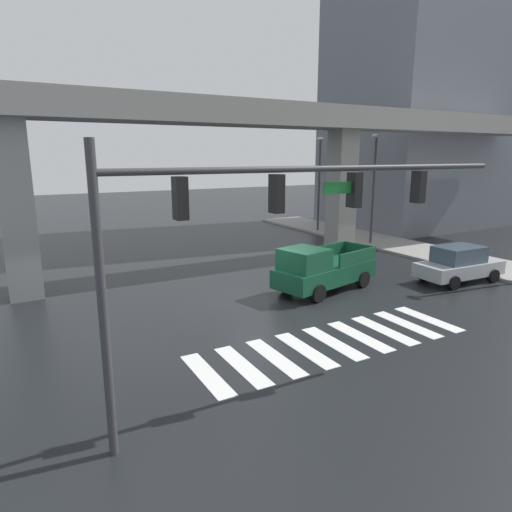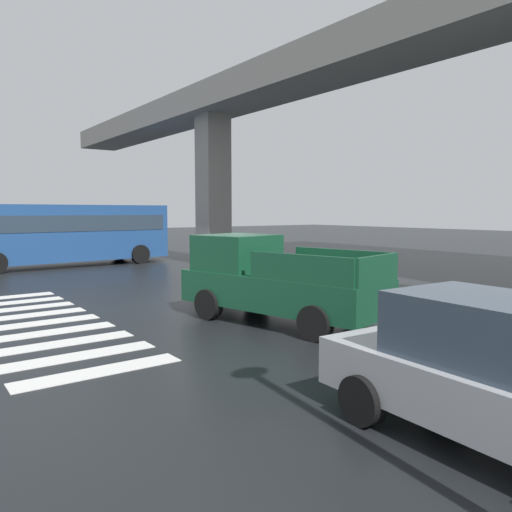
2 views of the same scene
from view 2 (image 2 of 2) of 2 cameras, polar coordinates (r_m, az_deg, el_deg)
ground_plane at (r=14.74m, az=-5.18°, el=-5.30°), size 120.00×120.00×0.00m
crosswalk_stripes at (r=12.98m, az=-23.97°, el=-7.15°), size 9.35×2.80×0.01m
elevated_overpass at (r=18.35m, az=9.59°, el=19.89°), size 50.38×2.57×8.54m
pickup_truck at (r=12.03m, az=1.83°, el=-2.90°), size 5.40×3.02×2.08m
city_bus at (r=25.63m, az=-22.16°, el=2.69°), size 3.28×10.94×2.99m
sedan_silver at (r=6.33m, az=26.69°, el=-12.21°), size 4.38×2.11×1.72m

